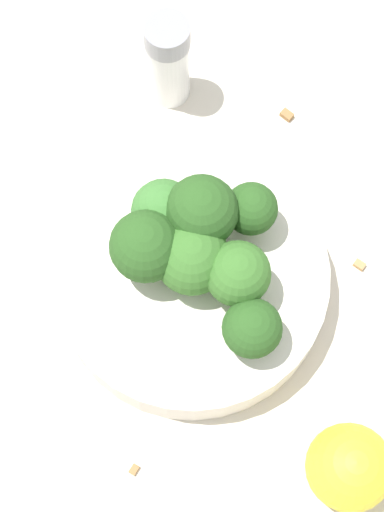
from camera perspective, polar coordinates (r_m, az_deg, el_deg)
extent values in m
plane|color=beige|center=(0.61, 0.00, -2.27)|extent=(3.00, 3.00, 0.00)
cylinder|color=silver|center=(0.59, 0.00, -1.70)|extent=(0.19, 0.19, 0.04)
cylinder|color=#84AD66|center=(0.56, 2.97, -1.83)|extent=(0.02, 0.02, 0.02)
sphere|color=#386B28|center=(0.54, 3.07, -1.18)|extent=(0.04, 0.04, 0.04)
cylinder|color=#84AD66|center=(0.57, 0.06, -0.70)|extent=(0.02, 0.02, 0.02)
sphere|color=#386B28|center=(0.55, 0.06, -0.06)|extent=(0.05, 0.05, 0.05)
cylinder|color=#84AD66|center=(0.58, -1.85, 2.32)|extent=(0.02, 0.02, 0.02)
sphere|color=#3D7533|center=(0.56, -1.90, 3.00)|extent=(0.04, 0.04, 0.04)
cylinder|color=#7A9E5B|center=(0.55, 3.92, -5.26)|extent=(0.02, 0.02, 0.02)
sphere|color=#28511E|center=(0.54, 4.03, -4.83)|extent=(0.04, 0.04, 0.04)
cylinder|color=#7A9E5B|center=(0.57, 0.61, 2.06)|extent=(0.02, 0.02, 0.03)
sphere|color=#28511E|center=(0.55, 0.64, 3.00)|extent=(0.05, 0.05, 0.05)
cylinder|color=#7A9E5B|center=(0.57, -2.98, -0.12)|extent=(0.02, 0.02, 0.03)
sphere|color=#28511E|center=(0.55, -3.10, 0.65)|extent=(0.05, 0.05, 0.05)
cylinder|color=#8EB770|center=(0.58, 3.85, 2.48)|extent=(0.02, 0.02, 0.02)
sphere|color=#28511E|center=(0.56, 3.96, 3.16)|extent=(0.04, 0.04, 0.04)
cylinder|color=silver|center=(0.65, -1.58, 12.42)|extent=(0.03, 0.03, 0.06)
cylinder|color=gray|center=(0.62, -1.68, 14.49)|extent=(0.03, 0.03, 0.02)
sphere|color=yellow|center=(0.57, 10.44, -13.69)|extent=(0.06, 0.06, 0.06)
cube|color=olive|center=(0.67, 6.36, 9.43)|extent=(0.01, 0.01, 0.01)
cube|color=#AD7F4C|center=(0.63, 11.13, -0.52)|extent=(0.01, 0.01, 0.01)
cube|color=olive|center=(0.58, -3.89, -14.01)|extent=(0.01, 0.01, 0.01)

